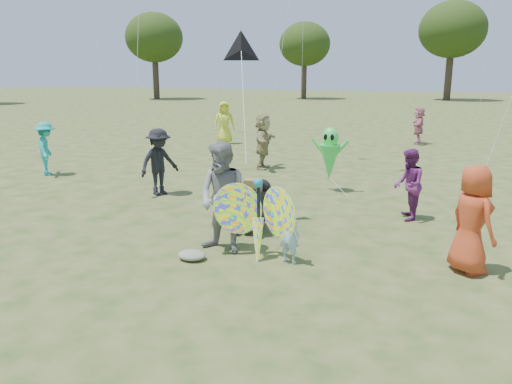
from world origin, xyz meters
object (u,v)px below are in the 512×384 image
(adult_man, at_px, (224,198))
(crowd_j, at_px, (419,126))
(crowd_a, at_px, (472,220))
(jogging_stroller, at_px, (255,201))
(crowd_e, at_px, (409,185))
(butterfly_kite, at_px, (258,220))
(alien_kite, at_px, (330,156))
(crowd_d, at_px, (263,141))
(crowd_b, at_px, (159,162))
(crowd_i, at_px, (46,149))
(crowd_g, at_px, (224,123))
(child_girl, at_px, (290,235))

(adult_man, height_order, crowd_j, adult_man)
(crowd_a, xyz_separation_m, jogging_stroller, (-4.03, 0.76, -0.27))
(adult_man, relative_size, crowd_e, 1.28)
(butterfly_kite, bearing_deg, adult_man, 172.44)
(crowd_e, height_order, alien_kite, alien_kite)
(crowd_d, xyz_separation_m, jogging_stroller, (2.23, -6.35, -0.31))
(crowd_b, height_order, butterfly_kite, crowd_b)
(crowd_i, relative_size, jogging_stroller, 1.53)
(crowd_j, bearing_deg, adult_man, -13.85)
(crowd_a, xyz_separation_m, crowd_b, (-7.51, 2.69, -0.01))
(crowd_e, bearing_deg, crowd_g, -147.22)
(crowd_g, relative_size, crowd_i, 1.13)
(jogging_stroller, bearing_deg, crowd_a, -20.55)
(jogging_stroller, bearing_deg, crowd_e, 24.79)
(jogging_stroller, bearing_deg, crowd_i, 150.95)
(crowd_i, bearing_deg, crowd_g, -52.98)
(adult_man, height_order, crowd_e, adult_man)
(crowd_d, bearing_deg, crowd_g, 28.21)
(crowd_e, distance_m, crowd_g, 12.78)
(crowd_b, distance_m, crowd_d, 4.59)
(crowd_a, relative_size, crowd_e, 1.13)
(crowd_d, relative_size, crowd_j, 1.11)
(crowd_e, xyz_separation_m, crowd_j, (-0.65, 12.43, 0.04))
(crowd_a, height_order, alien_kite, crowd_a)
(crowd_g, distance_m, crowd_i, 8.69)
(crowd_b, relative_size, crowd_d, 0.95)
(crowd_e, bearing_deg, alien_kite, -142.37)
(crowd_g, height_order, crowd_i, crowd_g)
(crowd_j, distance_m, jogging_stroller, 14.55)
(crowd_i, xyz_separation_m, alien_kite, (8.73, 1.11, 0.13))
(crowd_e, bearing_deg, child_girl, -36.07)
(crowd_d, distance_m, crowd_i, 6.87)
(crowd_i, xyz_separation_m, butterfly_kite, (8.77, -4.29, -0.15))
(adult_man, height_order, alien_kite, adult_man)
(crowd_g, bearing_deg, crowd_d, -79.24)
(crowd_d, bearing_deg, crowd_a, -147.59)
(crowd_j, bearing_deg, butterfly_kite, -11.34)
(crowd_b, xyz_separation_m, crowd_j, (5.65, 12.45, -0.05))
(crowd_a, distance_m, crowd_g, 15.61)
(crowd_b, distance_m, jogging_stroller, 3.98)
(jogging_stroller, relative_size, butterfly_kite, 0.63)
(jogging_stroller, height_order, alien_kite, alien_kite)
(jogging_stroller, xyz_separation_m, butterfly_kite, (0.63, -1.45, 0.08))
(crowd_b, height_order, crowd_i, crowd_b)
(crowd_j, bearing_deg, jogging_stroller, -14.37)
(child_girl, bearing_deg, jogging_stroller, -40.92)
(adult_man, relative_size, alien_kite, 1.15)
(crowd_j, xyz_separation_m, alien_kite, (-1.58, -10.44, 0.14))
(crowd_e, distance_m, crowd_i, 11.00)
(crowd_g, height_order, crowd_j, crowd_g)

